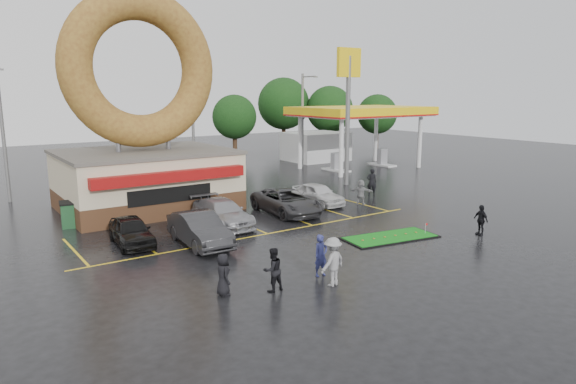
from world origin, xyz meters
TOP-DOWN VIEW (x-y plane):
  - ground at (0.00, 0.00)m, footprint 120.00×120.00m
  - donut_shop at (-3.00, 12.97)m, footprint 10.20×8.70m
  - gas_station at (20.00, 20.94)m, footprint 12.30×13.65m
  - shell_sign at (13.00, 12.00)m, footprint 2.20×0.36m
  - streetlight_left at (-10.00, 19.92)m, footprint 0.40×2.21m
  - streetlight_mid at (4.00, 20.92)m, footprint 0.40×2.21m
  - streetlight_right at (16.00, 21.92)m, footprint 0.40×2.21m
  - tree_far_a at (26.00, 30.00)m, footprint 5.60×5.60m
  - tree_far_b at (32.00, 28.00)m, footprint 4.90×4.90m
  - tree_far_c at (22.00, 34.00)m, footprint 6.30×6.30m
  - tree_far_d at (14.00, 32.00)m, footprint 4.90×4.90m
  - car_black at (-6.46, 5.53)m, footprint 1.97×4.18m
  - car_dgrey at (-3.76, 3.60)m, footprint 1.89×4.87m
  - car_silver at (-1.14, 6.24)m, footprint 2.08×5.01m
  - car_grey at (3.40, 6.57)m, footprint 2.77×5.53m
  - car_white at (6.52, 7.45)m, footprint 1.76×4.21m
  - person_blue at (-1.58, -3.06)m, footprint 0.63×0.41m
  - person_blackjkt at (-4.06, -3.31)m, footprint 0.83×0.66m
  - person_hoodie at (-1.87, -4.14)m, footprint 1.36×0.98m
  - person_bystander at (-5.75, -2.59)m, footprint 0.59×0.82m
  - person_cameraman at (8.99, -3.06)m, footprint 0.57×0.99m
  - person_walker_near at (8.90, 5.89)m, footprint 1.38×1.48m
  - person_walker_far at (11.52, 7.60)m, footprint 0.86×0.80m
  - dumpster at (-7.67, 10.83)m, footprint 1.97×1.47m
  - putting_green at (4.71, -0.82)m, footprint 5.16×2.83m

SIDE VIEW (x-z plane):
  - ground at x=0.00m, z-range 0.00..0.00m
  - putting_green at x=4.71m, z-range -0.27..0.35m
  - dumpster at x=-7.67m, z-range 0.00..1.30m
  - car_black at x=-6.46m, z-range 0.00..1.38m
  - car_white at x=6.52m, z-range 0.00..1.42m
  - car_silver at x=-1.14m, z-range 0.00..1.45m
  - car_grey at x=3.40m, z-range 0.00..1.50m
  - person_bystander at x=-5.75m, z-range 0.00..1.57m
  - car_dgrey at x=-3.76m, z-range 0.00..1.58m
  - person_cameraman at x=8.99m, z-range 0.00..1.58m
  - person_walker_near at x=8.90m, z-range 0.00..1.65m
  - person_blackjkt at x=-4.06m, z-range 0.00..1.67m
  - person_blue at x=-1.58m, z-range 0.00..1.71m
  - person_hoodie at x=-1.87m, z-range 0.00..1.90m
  - person_walker_far at x=11.52m, z-range 0.00..1.96m
  - gas_station at x=20.00m, z-range 0.75..6.65m
  - donut_shop at x=-3.00m, z-range -2.29..11.21m
  - tree_far_b at x=32.00m, z-range 1.03..8.03m
  - tree_far_d at x=14.00m, z-range 1.03..8.03m
  - streetlight_left at x=-10.00m, z-range 0.28..9.28m
  - streetlight_mid at x=4.00m, z-range 0.28..9.28m
  - streetlight_right at x=16.00m, z-range 0.28..9.28m
  - tree_far_a at x=26.00m, z-range 1.18..9.18m
  - tree_far_c at x=22.00m, z-range 1.34..10.34m
  - shell_sign at x=13.00m, z-range 2.08..12.68m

